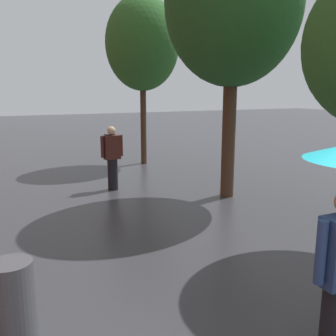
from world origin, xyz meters
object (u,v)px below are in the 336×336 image
at_px(street_tree_1, 233,4).
at_px(litter_bin, 13,301).
at_px(pedestrian_walking_midground, 112,156).
at_px(street_tree_2, 142,44).

relative_size(street_tree_1, litter_bin, 7.35).
bearing_deg(litter_bin, pedestrian_walking_midground, 62.27).
bearing_deg(street_tree_1, litter_bin, -145.73).
bearing_deg(pedestrian_walking_midground, street_tree_1, -38.00).
height_order(street_tree_2, litter_bin, street_tree_2).
bearing_deg(litter_bin, street_tree_2, 59.28).
relative_size(litter_bin, pedestrian_walking_midground, 0.52).
distance_m(litter_bin, pedestrian_walking_midground, 5.96).
distance_m(street_tree_2, litter_bin, 10.20).
distance_m(street_tree_1, pedestrian_walking_midground, 4.58).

